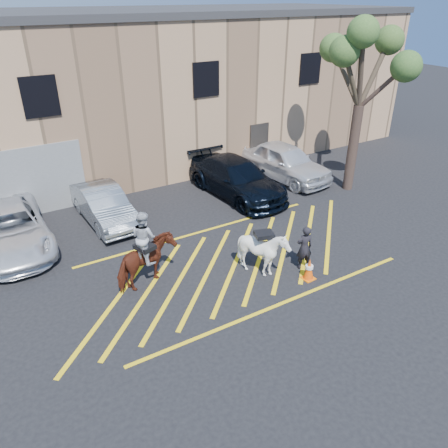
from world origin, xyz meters
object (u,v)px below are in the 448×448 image
handler (304,248)px  mounted_bay (146,257)px  car_white_pickup (9,229)px  car_blue_suv (237,178)px  car_silver_sedan (104,205)px  car_white_suv (285,161)px  saddled_white (263,252)px  traffic_cone (309,269)px  tree (366,58)px

handler → mounted_bay: mounted_bay is taller
car_white_pickup → car_blue_suv: car_blue_suv is taller
car_white_pickup → car_silver_sedan: bearing=4.5°
handler → car_white_suv: bearing=-110.4°
mounted_bay → saddled_white: bearing=-21.6°
car_blue_suv → traffic_cone: 6.85m
mounted_bay → saddled_white: 3.64m
car_white_suv → handler: car_white_suv is taller
car_silver_sedan → saddled_white: size_ratio=2.38×
car_silver_sedan → car_white_pickup: bearing=-178.0°
car_silver_sedan → car_blue_suv: (5.80, -0.48, 0.10)m
car_white_pickup → car_silver_sedan: size_ratio=1.26×
handler → saddled_white: bearing=-3.7°
car_silver_sedan → car_white_suv: car_white_suv is taller
car_white_pickup → car_silver_sedan: (3.43, 0.27, -0.04)m
car_white_pickup → car_silver_sedan: 3.44m
mounted_bay → car_silver_sedan: bearing=87.8°
car_blue_suv → tree: size_ratio=0.74×
car_white_pickup → saddled_white: 8.85m
car_silver_sedan → traffic_cone: 8.32m
handler → tree: tree is taller
car_white_suv → traffic_cone: 8.50m
car_white_pickup → saddled_white: bearing=-41.6°
saddled_white → traffic_cone: 1.53m
car_blue_suv → traffic_cone: car_blue_suv is taller
mounted_bay → handler: bearing=-20.3°
car_white_pickup → traffic_cone: bearing=-41.8°
car_blue_suv → car_white_suv: 3.09m
traffic_cone → saddled_white: bearing=137.1°
car_silver_sedan → traffic_cone: (4.26, -7.14, -0.32)m
car_white_pickup → car_blue_suv: (9.23, -0.21, 0.06)m
car_white_pickup → handler: handler is taller
mounted_bay → traffic_cone: mounted_bay is taller
car_blue_suv → mounted_bay: bearing=-148.5°
car_blue_suv → saddled_white: saddled_white is taller
handler → mounted_bay: 5.03m
car_white_pickup → car_white_suv: car_white_suv is taller
saddled_white → traffic_cone: saddled_white is taller
car_white_suv → tree: (1.70, -2.52, 4.85)m
car_white_pickup → car_blue_suv: bearing=-1.3°
car_blue_suv → mounted_bay: 7.39m
car_silver_sedan → saddled_white: saddled_white is taller
car_silver_sedan → saddled_white: bearing=-65.0°
traffic_cone → tree: bearing=36.3°
car_silver_sedan → handler: size_ratio=2.77×
car_blue_suv → handler: car_blue_suv is taller
car_white_suv → handler: bearing=-129.7°
car_silver_sedan → traffic_cone: car_silver_sedan is taller
mounted_bay → traffic_cone: size_ratio=3.41×
car_white_suv → handler: (-4.33, -6.55, -0.08)m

